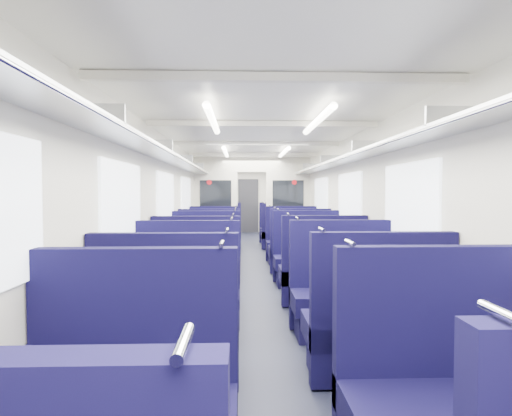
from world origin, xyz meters
TOP-DOWN VIEW (x-y plane):
  - floor at (0.00, 0.00)m, footprint 2.80×18.00m
  - ceiling at (0.00, 0.00)m, footprint 2.80×18.00m
  - wall_left at (-1.40, 0.00)m, footprint 0.02×18.00m
  - dado_left at (-1.39, 0.00)m, footprint 0.03×17.90m
  - wall_right at (1.40, 0.00)m, footprint 0.02×18.00m
  - dado_right at (1.39, 0.00)m, footprint 0.03×17.90m
  - wall_far at (0.00, 9.00)m, footprint 2.80×0.02m
  - luggage_rack_left at (-1.21, 0.00)m, footprint 0.36×17.40m
  - luggage_rack_right at (1.21, 0.00)m, footprint 0.36×17.40m
  - windows at (0.00, -0.46)m, footprint 2.78×15.60m
  - ceiling_fittings at (0.00, -0.26)m, footprint 2.70×16.06m
  - end_door at (0.00, 8.94)m, footprint 0.75×0.06m
  - bulkhead at (-0.00, 3.31)m, footprint 2.80×0.10m
  - seat_6 at (-0.83, -4.81)m, footprint 1.12×0.62m
  - seat_7 at (0.83, -4.79)m, footprint 1.12×0.62m
  - seat_8 at (-0.83, -3.66)m, footprint 1.12×0.62m
  - seat_9 at (0.83, -3.64)m, footprint 1.12×0.62m
  - seat_10 at (-0.83, -2.58)m, footprint 1.12×0.62m
  - seat_11 at (0.83, -2.55)m, footprint 1.12×0.62m
  - seat_12 at (-0.83, -1.44)m, footprint 1.12×0.62m
  - seat_13 at (0.83, -1.33)m, footprint 1.12×0.62m
  - seat_14 at (-0.83, -0.25)m, footprint 1.12×0.62m
  - seat_15 at (0.83, -0.10)m, footprint 1.12×0.62m
  - seat_16 at (-0.83, 0.85)m, footprint 1.12×0.62m
  - seat_17 at (0.83, 0.92)m, footprint 1.12×0.62m
  - seat_18 at (-0.83, 2.00)m, footprint 1.12×0.62m
  - seat_19 at (0.83, 2.00)m, footprint 1.12×0.62m
  - seat_20 at (-0.83, 4.08)m, footprint 1.12×0.62m
  - seat_21 at (0.83, 4.22)m, footprint 1.12×0.62m
  - seat_22 at (-0.83, 5.30)m, footprint 1.12×0.62m
  - seat_23 at (0.83, 5.35)m, footprint 1.12×0.62m

SIDE VIEW (x-z plane):
  - floor at x=0.00m, z-range -0.01..0.01m
  - dado_left at x=-1.39m, z-range 0.00..0.70m
  - dado_right at x=1.39m, z-range 0.00..0.70m
  - seat_6 at x=-0.83m, z-range -0.24..1.00m
  - seat_7 at x=0.83m, z-range -0.24..1.00m
  - seat_8 at x=-0.83m, z-range -0.24..1.00m
  - seat_9 at x=0.83m, z-range -0.24..1.00m
  - seat_10 at x=-0.83m, z-range -0.24..1.00m
  - seat_11 at x=0.83m, z-range -0.24..1.00m
  - seat_12 at x=-0.83m, z-range -0.24..1.00m
  - seat_13 at x=0.83m, z-range -0.24..1.00m
  - seat_14 at x=-0.83m, z-range -0.24..1.00m
  - seat_15 at x=0.83m, z-range -0.24..1.00m
  - seat_16 at x=-0.83m, z-range -0.24..1.00m
  - seat_17 at x=0.83m, z-range -0.24..1.00m
  - seat_18 at x=-0.83m, z-range -0.24..1.00m
  - seat_19 at x=0.83m, z-range -0.24..1.00m
  - seat_20 at x=-0.83m, z-range -0.24..1.00m
  - seat_21 at x=0.83m, z-range -0.24..1.00m
  - seat_22 at x=-0.83m, z-range -0.24..1.00m
  - seat_23 at x=0.83m, z-range -0.24..1.00m
  - end_door at x=0.00m, z-range 0.00..2.00m
  - wall_left at x=-1.40m, z-range 0.00..2.35m
  - wall_right at x=1.40m, z-range 0.00..2.35m
  - wall_far at x=0.00m, z-range 0.00..2.35m
  - bulkhead at x=0.00m, z-range 0.06..2.41m
  - windows at x=0.00m, z-range 1.04..1.79m
  - luggage_rack_left at x=-1.21m, z-range 1.88..2.06m
  - luggage_rack_right at x=1.21m, z-range 1.88..2.06m
  - ceiling_fittings at x=0.00m, z-range 2.23..2.35m
  - ceiling at x=0.00m, z-range 2.35..2.35m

